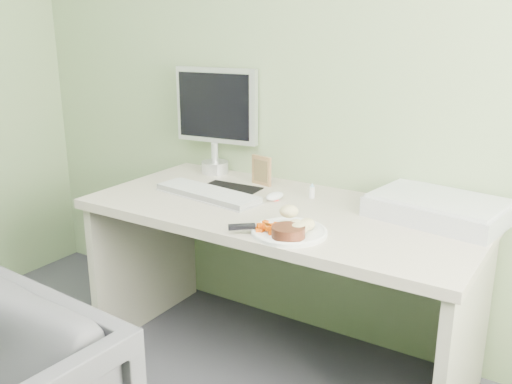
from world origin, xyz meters
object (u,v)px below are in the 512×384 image
Objects in this scene: scanner at (438,209)px; monitor at (216,114)px; desk at (281,249)px; plate at (289,232)px.

monitor is at bearing -177.05° from scanner.
monitor is (-0.55, 0.31, 0.47)m from desk.
monitor reaches higher than plate.
desk is 3.26× the size of scanner.
plate is (0.17, -0.24, 0.19)m from desk.
monitor is at bearing 142.47° from plate.
monitor reaches higher than desk.
desk is at bearing -36.91° from monitor.
scanner is (0.57, 0.20, 0.22)m from desk.
plate is at bearing -123.53° from scanner.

